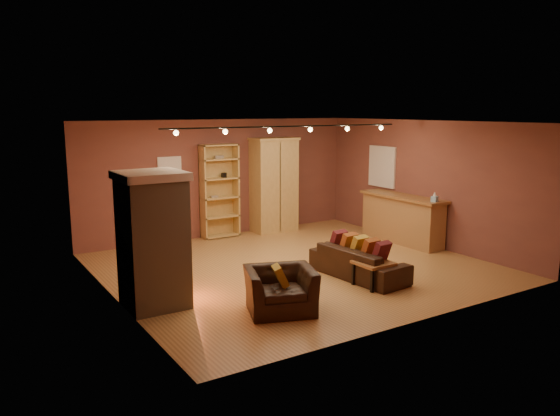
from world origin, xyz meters
TOP-DOWN VIEW (x-y plane):
  - floor at (0.00, 0.00)m, footprint 7.00×7.00m
  - ceiling at (0.00, 0.00)m, footprint 7.00×7.00m
  - back_wall at (0.00, 3.25)m, footprint 7.00×0.02m
  - left_wall at (-3.50, 0.00)m, footprint 0.02×6.50m
  - right_wall at (3.50, 0.00)m, footprint 0.02×6.50m
  - fireplace at (-3.04, -0.60)m, footprint 1.01×0.98m
  - back_window at (-1.30, 3.23)m, footprint 0.56×0.04m
  - bookcase at (-0.13, 3.13)m, footprint 0.91×0.35m
  - armoire at (1.31, 2.95)m, footprint 1.15×0.66m
  - bar_counter at (3.20, 0.38)m, footprint 0.61×2.29m
  - tissue_box at (3.15, -0.60)m, footprint 0.13×0.13m
  - right_window at (3.47, 1.40)m, footprint 0.05×0.90m
  - loveseat at (0.61, -1.16)m, footprint 0.73×1.98m
  - armchair at (-1.51, -1.84)m, footprint 1.19×0.98m
  - coffee_table at (0.49, -1.69)m, footprint 0.59×0.59m
  - track_rail at (0.00, 0.20)m, footprint 5.20×0.09m

SIDE VIEW (x-z plane):
  - floor at x=0.00m, z-range 0.00..0.00m
  - coffee_table at x=0.49m, z-range 0.16..0.60m
  - loveseat at x=0.61m, z-range 0.00..0.79m
  - armchair at x=-1.51m, z-range 0.00..0.90m
  - bar_counter at x=3.20m, z-range 0.01..1.10m
  - fireplace at x=-3.04m, z-range 0.00..2.12m
  - bookcase at x=-0.13m, z-range 0.02..2.25m
  - armoire at x=1.31m, z-range 0.00..2.35m
  - tissue_box at x=3.15m, z-range 1.08..1.29m
  - back_wall at x=0.00m, z-range 0.00..2.80m
  - left_wall at x=-3.50m, z-range 0.00..2.80m
  - right_wall at x=3.50m, z-range 0.00..2.80m
  - back_window at x=-1.30m, z-range 1.12..1.98m
  - right_window at x=3.47m, z-range 1.15..2.15m
  - track_rail at x=0.00m, z-range 2.62..2.75m
  - ceiling at x=0.00m, z-range 2.80..2.80m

